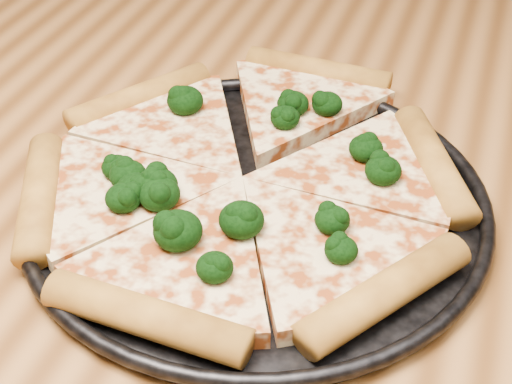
% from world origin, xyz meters
% --- Properties ---
extents(dining_table, '(1.20, 0.90, 0.75)m').
position_xyz_m(dining_table, '(0.00, 0.00, 0.66)').
color(dining_table, '#9C6430').
rests_on(dining_table, ground).
extents(pizza_pan, '(0.34, 0.34, 0.02)m').
position_xyz_m(pizza_pan, '(0.02, -0.02, 0.76)').
color(pizza_pan, black).
rests_on(pizza_pan, dining_table).
extents(pizza, '(0.35, 0.36, 0.03)m').
position_xyz_m(pizza, '(0.01, -0.00, 0.77)').
color(pizza, '#FFDD9C').
rests_on(pizza, pizza_pan).
extents(broccoli_florets, '(0.21, 0.24, 0.02)m').
position_xyz_m(broccoli_florets, '(0.00, -0.02, 0.78)').
color(broccoli_florets, black).
rests_on(broccoli_florets, pizza).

